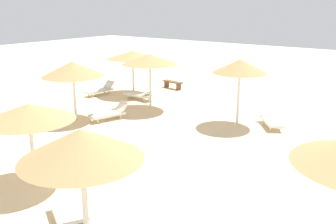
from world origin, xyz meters
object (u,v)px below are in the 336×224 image
object	(u,v)px
parasol_4	(81,145)
lounger_4	(69,215)
parasol_5	(29,112)
lounger_0	(140,94)
lounger_2	(110,113)
lounger_3	(271,119)
parasol_2	(73,69)
bench_0	(173,83)
parasol_3	(240,66)
lounger_1	(101,90)
parasol_1	(133,55)
parasol_0	(150,59)

from	to	relation	value
parasol_4	lounger_4	size ratio (longest dim) A/B	1.52
parasol_5	lounger_0	world-z (taller)	parasol_5
lounger_2	lounger_0	bearing A→B (deg)	110.06
lounger_0	lounger_3	world-z (taller)	lounger_3
parasol_2	lounger_2	size ratio (longest dim) A/B	1.46
bench_0	parasol_3	bearing A→B (deg)	-33.23
parasol_4	lounger_1	size ratio (longest dim) A/B	1.57
parasol_1	parasol_5	size ratio (longest dim) A/B	1.15
parasol_5	lounger_2	xyz separation A→B (m)	(-3.01, 6.19, -1.98)
lounger_2	lounger_3	bearing A→B (deg)	29.03
lounger_2	lounger_1	bearing A→B (deg)	140.96
parasol_4	lounger_2	world-z (taller)	parasol_4
lounger_2	bench_0	bearing A→B (deg)	102.54
lounger_3	bench_0	distance (m)	9.02
parasol_1	lounger_3	distance (m)	9.52
lounger_0	parasol_3	bearing A→B (deg)	-8.38
parasol_0	lounger_0	bearing A→B (deg)	145.72
parasol_5	lounger_4	bearing A→B (deg)	-18.38
parasol_0	lounger_4	xyz separation A→B (m)	(5.28, -9.70, -2.31)
bench_0	lounger_4	bearing A→B (deg)	-63.24
parasol_2	lounger_3	distance (m)	9.36
parasol_1	lounger_1	bearing A→B (deg)	-137.36
lounger_1	lounger_0	bearing A→B (deg)	9.78
lounger_3	lounger_0	bearing A→B (deg)	178.58
parasol_2	lounger_1	distance (m)	5.58
parasol_5	lounger_3	size ratio (longest dim) A/B	1.43
parasol_2	parasol_5	size ratio (longest dim) A/B	1.07
parasol_0	bench_0	size ratio (longest dim) A/B	1.88
parasol_0	lounger_1	size ratio (longest dim) A/B	1.50
lounger_0	lounger_3	size ratio (longest dim) A/B	1.02
parasol_3	lounger_3	bearing A→B (deg)	31.70
lounger_1	lounger_2	bearing A→B (deg)	-39.04
parasol_0	parasol_2	xyz separation A→B (m)	(-1.70, -3.58, -0.18)
lounger_0	lounger_4	distance (m)	12.99
lounger_4	lounger_0	bearing A→B (deg)	122.88
parasol_0	parasol_4	xyz separation A→B (m)	(6.74, -10.38, 0.07)
parasol_1	lounger_1	distance (m)	2.88
parasol_3	lounger_4	xyz separation A→B (m)	(0.37, -9.92, -2.39)
parasol_0	lounger_1	bearing A→B (deg)	170.75
lounger_2	bench_0	xyz separation A→B (m)	(-1.64, 7.39, 0.02)
parasol_1	lounger_4	distance (m)	14.58
parasol_0	parasol_3	xyz separation A→B (m)	(4.91, 0.22, 0.08)
parasol_0	lounger_1	xyz separation A→B (m)	(-4.52, 0.74, -2.30)
parasol_3	parasol_4	bearing A→B (deg)	-80.18
parasol_1	bench_0	size ratio (longest dim) A/B	2.01
parasol_2	parasol_4	size ratio (longest dim) A/B	0.95
parasol_0	parasol_5	xyz separation A→B (m)	(2.63, -8.82, -0.33)
parasol_0	parasol_4	size ratio (longest dim) A/B	0.96
lounger_0	lounger_4	world-z (taller)	lounger_0
parasol_2	lounger_4	size ratio (longest dim) A/B	1.45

